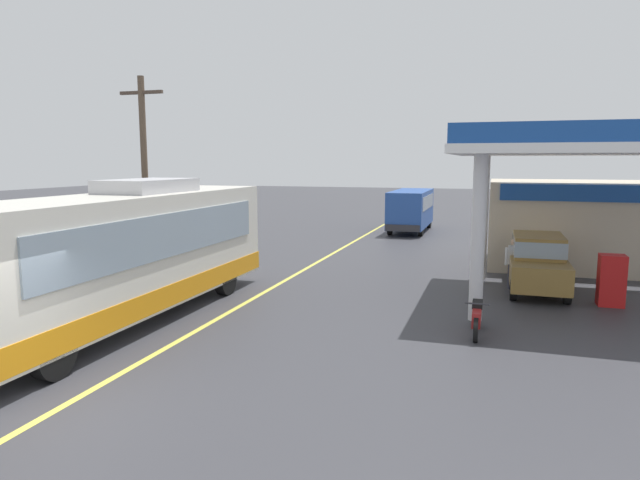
% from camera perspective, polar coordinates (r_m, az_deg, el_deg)
% --- Properties ---
extents(ground, '(120.00, 120.00, 0.00)m').
position_cam_1_polar(ground, '(28.46, 3.15, -0.36)').
color(ground, '#38383D').
extents(lane_divider_stripe, '(0.16, 50.00, 0.01)m').
position_cam_1_polar(lane_divider_stripe, '(23.71, 0.16, -2.04)').
color(lane_divider_stripe, '#D8CC4C').
rests_on(lane_divider_stripe, ground).
extents(coach_bus_main, '(2.60, 11.04, 3.69)m').
position_cam_1_polar(coach_bus_main, '(15.34, -19.07, -1.57)').
color(coach_bus_main, silver).
rests_on(coach_bus_main, ground).
extents(gas_station_roadside, '(9.10, 11.95, 5.10)m').
position_cam_1_polar(gas_station_roadside, '(22.10, 26.11, 3.25)').
color(gas_station_roadside, '#194799').
rests_on(gas_station_roadside, ground).
extents(car_at_pump, '(1.70, 4.20, 1.82)m').
position_cam_1_polar(car_at_pump, '(19.29, 21.39, -1.90)').
color(car_at_pump, olive).
rests_on(car_at_pump, ground).
extents(minibus_opposing_lane, '(2.04, 6.13, 2.44)m').
position_cam_1_polar(minibus_opposing_lane, '(33.63, 9.29, 3.37)').
color(minibus_opposing_lane, '#264C9E').
rests_on(minibus_opposing_lane, ground).
extents(motorcycle_parked_forecourt, '(0.55, 1.80, 0.92)m').
position_cam_1_polar(motorcycle_parked_forecourt, '(14.11, 15.77, -7.55)').
color(motorcycle_parked_forecourt, black).
rests_on(motorcycle_parked_forecourt, ground).
extents(pedestrian_near_pump, '(0.55, 0.22, 1.66)m').
position_cam_1_polar(pedestrian_near_pump, '(19.34, 19.20, -2.02)').
color(pedestrian_near_pump, '#33333F').
rests_on(pedestrian_near_pump, ground).
extents(utility_pole_roadside, '(1.80, 0.24, 7.30)m').
position_cam_1_polar(utility_pole_roadside, '(22.24, -17.52, 6.82)').
color(utility_pole_roadside, brown).
rests_on(utility_pole_roadside, ground).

